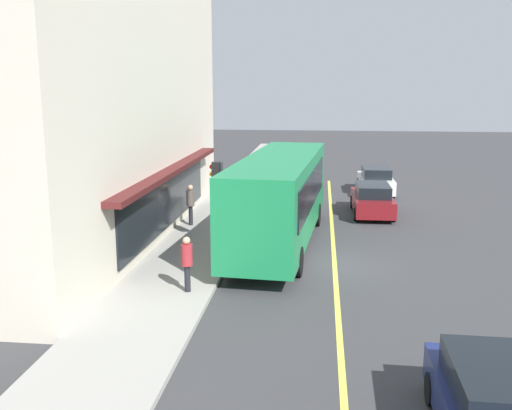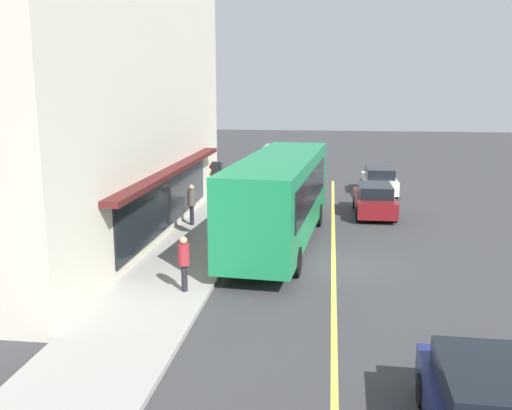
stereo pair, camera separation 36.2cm
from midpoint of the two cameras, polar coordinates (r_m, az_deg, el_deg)
ground at (r=20.38m, az=7.27°, el=-5.90°), size 120.00×120.00×0.00m
sidewalk at (r=20.92m, az=-7.22°, el=-5.22°), size 80.00×3.08×0.15m
lane_centre_stripe at (r=20.38m, az=7.27°, el=-5.89°), size 36.00×0.16×0.01m
storefront_building at (r=25.68m, az=-22.47°, el=13.77°), size 20.53×12.17×14.87m
bus at (r=22.18m, az=1.92°, el=0.94°), size 11.29×3.36×3.50m
traffic_light at (r=21.65m, az=-4.30°, el=2.11°), size 0.30×0.52×3.20m
car_white at (r=33.93m, az=11.44°, el=2.39°), size 4.32×1.90×1.52m
car_maroon at (r=28.23m, az=11.05°, el=0.52°), size 4.32×1.90×1.52m
pedestrian_waiting at (r=25.16m, az=-6.91°, el=0.41°), size 0.34×0.34×1.78m
pedestrian_by_curb at (r=17.14m, az=-7.45°, el=-5.31°), size 0.34×0.34×1.68m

